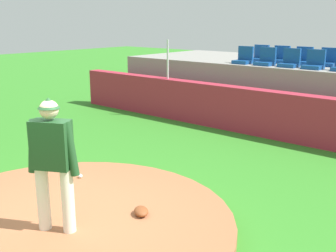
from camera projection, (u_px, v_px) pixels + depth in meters
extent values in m
plane|color=#328024|center=(63.00, 234.00, 5.76)|extent=(60.00, 60.00, 0.00)
cylinder|color=#A2623E|center=(63.00, 227.00, 5.74)|extent=(4.80, 4.80, 0.23)
cylinder|color=white|center=(43.00, 198.00, 5.37)|extent=(0.16, 0.16, 0.86)
cylinder|color=white|center=(68.00, 201.00, 5.30)|extent=(0.16, 0.16, 0.86)
cube|color=#1E4723|center=(51.00, 145.00, 5.15)|extent=(0.55, 0.46, 0.62)
cylinder|color=#1E4723|center=(33.00, 146.00, 5.21)|extent=(0.21, 0.18, 0.70)
cylinder|color=#1E4723|center=(71.00, 149.00, 5.10)|extent=(0.22, 0.19, 0.70)
sphere|color=beige|center=(49.00, 109.00, 5.04)|extent=(0.24, 0.24, 0.24)
cone|color=#1E4723|center=(48.00, 103.00, 5.02)|extent=(0.37, 0.37, 0.13)
sphere|color=white|center=(80.00, 176.00, 7.20)|extent=(0.07, 0.07, 0.07)
ellipsoid|color=brown|center=(141.00, 211.00, 5.84)|extent=(0.36, 0.34, 0.11)
cube|color=#A7283A|center=(276.00, 115.00, 10.33)|extent=(14.10, 0.40, 1.19)
cylinder|color=silver|center=(168.00, 59.00, 12.30)|extent=(0.06, 0.06, 1.16)
cube|color=gray|center=(320.00, 91.00, 12.37)|extent=(12.30, 4.10, 1.66)
cube|color=navy|center=(242.00, 62.00, 12.07)|extent=(0.48, 0.44, 0.10)
cube|color=navy|center=(246.00, 53.00, 12.14)|extent=(0.48, 0.08, 0.40)
cube|color=navy|center=(264.00, 64.00, 11.63)|extent=(0.48, 0.44, 0.10)
cube|color=navy|center=(268.00, 54.00, 11.70)|extent=(0.48, 0.08, 0.40)
cube|color=navy|center=(288.00, 65.00, 11.20)|extent=(0.48, 0.44, 0.10)
cube|color=navy|center=(292.00, 56.00, 11.27)|extent=(0.48, 0.08, 0.40)
cube|color=navy|center=(313.00, 67.00, 10.76)|extent=(0.48, 0.44, 0.10)
cube|color=navy|center=(316.00, 57.00, 10.83)|extent=(0.48, 0.08, 0.40)
cube|color=navy|center=(258.00, 60.00, 12.73)|extent=(0.48, 0.44, 0.10)
cube|color=navy|center=(262.00, 51.00, 12.80)|extent=(0.48, 0.08, 0.40)
cube|color=navy|center=(279.00, 61.00, 12.31)|extent=(0.48, 0.44, 0.10)
cube|color=navy|center=(282.00, 52.00, 12.38)|extent=(0.48, 0.08, 0.40)
cube|color=navy|center=(301.00, 63.00, 11.85)|extent=(0.48, 0.44, 0.10)
cube|color=navy|center=(305.00, 54.00, 11.92)|extent=(0.48, 0.08, 0.40)
cube|color=navy|center=(327.00, 64.00, 11.43)|extent=(0.48, 0.44, 0.10)
cube|color=navy|center=(330.00, 55.00, 11.50)|extent=(0.48, 0.08, 0.40)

